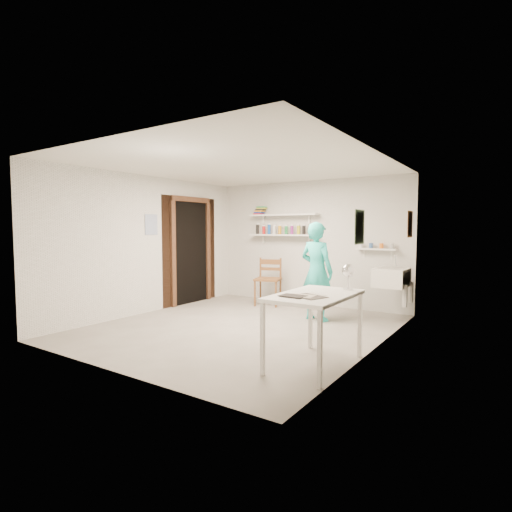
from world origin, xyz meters
The scene contains 27 objects.
floor centered at (0.00, 0.00, -0.01)m, with size 4.00×4.50×0.02m, color slate.
ceiling centered at (0.00, 0.00, 2.41)m, with size 4.00×4.50×0.02m, color silver.
wall_back centered at (0.00, 2.26, 1.20)m, with size 4.00×0.02×2.40m, color silver.
wall_front centered at (0.00, -2.26, 1.20)m, with size 4.00×0.02×2.40m, color silver.
wall_left centered at (-2.01, 0.00, 1.20)m, with size 0.02×4.50×2.40m, color silver.
wall_right centered at (2.01, 0.00, 1.20)m, with size 0.02×4.50×2.40m, color silver.
doorway_recess centered at (-1.99, 1.05, 1.00)m, with size 0.02×0.90×2.00m, color black.
corridor_box centered at (-2.70, 1.05, 1.05)m, with size 1.40×1.50×2.10m, color brown.
door_lintel centered at (-1.97, 1.05, 2.05)m, with size 0.06×1.05×0.10m, color brown.
door_jamb_near centered at (-1.97, 0.55, 1.00)m, with size 0.06×0.10×2.00m, color brown.
door_jamb_far centered at (-1.97, 1.55, 1.00)m, with size 0.06×0.10×2.00m, color brown.
shelf_lower centered at (-0.50, 2.13, 1.35)m, with size 1.50×0.22×0.03m, color white.
shelf_upper centered at (-0.50, 2.13, 1.75)m, with size 1.50×0.22×0.03m, color white.
ledge_shelf centered at (1.35, 2.17, 1.12)m, with size 0.70×0.14×0.03m, color white.
poster_left centered at (-1.99, 0.05, 1.55)m, with size 0.01×0.28×0.36m, color #334C7F.
poster_right_a centered at (1.99, 1.80, 1.55)m, with size 0.01×0.34×0.42m, color #995933.
poster_right_b centered at (1.99, -0.55, 1.50)m, with size 0.01×0.30×0.38m, color #3F724C.
belfast_sink centered at (1.75, 1.70, 0.70)m, with size 0.48×0.60×0.30m, color white.
man centered at (0.74, 1.05, 0.79)m, with size 0.58×0.38×1.59m, color #24B5AD.
wall_clock centered at (0.70, 1.27, 1.06)m, with size 0.28×0.28×0.04m, color beige.
wooden_chair centered at (-0.58, 1.69, 0.50)m, with size 0.47×0.45×1.01m, color brown.
work_table centered at (1.64, -0.93, 0.39)m, with size 0.71×1.18×0.78m, color white.
desk_lamp centered at (1.83, -0.45, 1.00)m, with size 0.15×0.15×0.15m, color silver.
spray_cans centered at (-0.50, 2.13, 1.45)m, with size 1.32×0.06×0.17m.
book_stack centered at (-1.05, 2.13, 1.85)m, with size 0.28×0.14×0.17m.
ledge_pots centered at (1.35, 2.17, 1.18)m, with size 0.48×0.07×0.09m.
papers centered at (1.64, -0.93, 0.79)m, with size 0.30×0.22×0.02m.
Camera 1 is at (3.46, -4.80, 1.49)m, focal length 28.00 mm.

